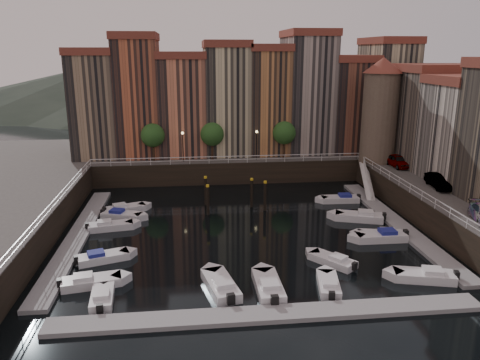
{
  "coord_description": "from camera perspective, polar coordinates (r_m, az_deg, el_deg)",
  "views": [
    {
      "loc": [
        -5.16,
        -44.92,
        17.51
      ],
      "look_at": [
        0.26,
        4.0,
        3.94
      ],
      "focal_mm": 35.0,
      "sensor_mm": 36.0,
      "label": 1
    }
  ],
  "objects": [
    {
      "name": "boat_right_2",
      "position": [
        47.5,
        17.01,
        -6.45
      ],
      "size": [
        4.82,
        2.52,
        1.08
      ],
      "rotation": [
        0.0,
        0.0,
        2.95
      ],
      "color": "silver",
      "rests_on": "ground"
    },
    {
      "name": "right_terrace",
      "position": [
        58.64,
        26.59,
        6.0
      ],
      "size": [
        9.3,
        24.3,
        14.0
      ],
      "color": "#695D4F",
      "rests_on": "quay_right"
    },
    {
      "name": "boat_left_0",
      "position": [
        38.65,
        -17.82,
        -11.72
      ],
      "size": [
        4.83,
        2.47,
        1.08
      ],
      "rotation": [
        0.0,
        0.0,
        0.18
      ],
      "color": "silver",
      "rests_on": "ground"
    },
    {
      "name": "dock_right",
      "position": [
        51.83,
        18.52,
        -4.96
      ],
      "size": [
        2.0,
        28.0,
        0.35
      ],
      "primitive_type": "cube",
      "color": "gray",
      "rests_on": "ground"
    },
    {
      "name": "boat_near_1",
      "position": [
        36.24,
        -2.33,
        -12.76
      ],
      "size": [
        2.92,
        5.37,
        1.2
      ],
      "rotation": [
        0.0,
        0.0,
        1.79
      ],
      "color": "silver",
      "rests_on": "ground"
    },
    {
      "name": "boat_left_4",
      "position": [
        54.4,
        -13.92,
        -3.43
      ],
      "size": [
        4.77,
        3.21,
        1.08
      ],
      "rotation": [
        0.0,
        0.0,
        0.38
      ],
      "color": "silver",
      "rests_on": "ground"
    },
    {
      "name": "boat_right_1",
      "position": [
        47.09,
        16.91,
        -6.61
      ],
      "size": [
        5.07,
        1.89,
        1.16
      ],
      "rotation": [
        0.0,
        0.0,
        3.13
      ],
      "color": "silver",
      "rests_on": "ground"
    },
    {
      "name": "ground",
      "position": [
        48.49,
        0.22,
        -5.75
      ],
      "size": [
        200.0,
        200.0,
        0.0
      ],
      "primitive_type": "plane",
      "color": "black",
      "rests_on": "ground"
    },
    {
      "name": "boat_right_0",
      "position": [
        40.45,
        21.68,
        -10.81
      ],
      "size": [
        5.05,
        2.9,
        1.13
      ],
      "rotation": [
        0.0,
        0.0,
        2.88
      ],
      "color": "silver",
      "rests_on": "ground"
    },
    {
      "name": "dock_left",
      "position": [
        48.5,
        -19.15,
        -6.43
      ],
      "size": [
        2.0,
        28.0,
        0.35
      ],
      "primitive_type": "cube",
      "color": "gray",
      "rests_on": "ground"
    },
    {
      "name": "gangway",
      "position": [
        61.28,
        15.21,
        0.12
      ],
      "size": [
        2.78,
        8.32,
        3.73
      ],
      "color": "white",
      "rests_on": "ground"
    },
    {
      "name": "dock_near",
      "position": [
        33.27,
        3.68,
        -16.02
      ],
      "size": [
        30.0,
        2.0,
        0.35
      ],
      "primitive_type": "cube",
      "color": "gray",
      "rests_on": "ground"
    },
    {
      "name": "boat_left_1",
      "position": [
        42.58,
        -16.48,
        -9.03
      ],
      "size": [
        4.64,
        2.93,
        1.04
      ],
      "rotation": [
        0.0,
        0.0,
        0.33
      ],
      "color": "silver",
      "rests_on": "ground"
    },
    {
      "name": "boat_extra_564",
      "position": [
        41.1,
        11.31,
        -9.6
      ],
      "size": [
        3.81,
        4.19,
        1.0
      ],
      "rotation": [
        0.0,
        0.0,
        2.25
      ],
      "color": "silver",
      "rests_on": "ground"
    },
    {
      "name": "car_a",
      "position": [
        63.61,
        18.7,
        2.14
      ],
      "size": [
        2.16,
        4.75,
        1.58
      ],
      "primitive_type": "imported",
      "rotation": [
        0.0,
        0.0,
        0.06
      ],
      "color": "gray",
      "rests_on": "quay_right"
    },
    {
      "name": "boat_near_2",
      "position": [
        36.18,
        3.49,
        -12.84
      ],
      "size": [
        1.93,
        5.2,
        1.19
      ],
      "rotation": [
        0.0,
        0.0,
        1.58
      ],
      "color": "silver",
      "rests_on": "ground"
    },
    {
      "name": "mooring_pilings",
      "position": [
        53.34,
        -0.91,
        -1.89
      ],
      "size": [
        6.96,
        3.98,
        3.78
      ],
      "color": "black",
      "rests_on": "ground"
    },
    {
      "name": "boat_left_3",
      "position": [
        52.45,
        -14.28,
        -4.17
      ],
      "size": [
        4.71,
        2.9,
        1.06
      ],
      "rotation": [
        0.0,
        0.0,
        -0.31
      ],
      "color": "silver",
      "rests_on": "ground"
    },
    {
      "name": "boat_near_0",
      "position": [
        36.38,
        -16.44,
        -13.45
      ],
      "size": [
        1.9,
        4.34,
        0.98
      ],
      "rotation": [
        0.0,
        0.0,
        1.66
      ],
      "color": "silver",
      "rests_on": "ground"
    },
    {
      "name": "promenade_trees",
      "position": [
        64.18,
        -2.82,
        5.6
      ],
      "size": [
        21.2,
        3.2,
        5.2
      ],
      "color": "black",
      "rests_on": "quay_far"
    },
    {
      "name": "railings",
      "position": [
        51.92,
        -0.39,
        0.09
      ],
      "size": [
        36.08,
        34.04,
        0.52
      ],
      "color": "white",
      "rests_on": "ground"
    },
    {
      "name": "boat_right_3",
      "position": [
        51.84,
        14.45,
        -4.36
      ],
      "size": [
        5.37,
        3.37,
        1.21
      ],
      "rotation": [
        0.0,
        0.0,
        2.82
      ],
      "color": "silver",
      "rests_on": "ground"
    },
    {
      "name": "boat_left_2",
      "position": [
        49.58,
        -15.61,
        -5.42
      ],
      "size": [
        4.78,
        2.38,
        1.07
      ],
      "rotation": [
        0.0,
        0.0,
        0.16
      ],
      "color": "silver",
      "rests_on": "ground"
    },
    {
      "name": "corner_tower",
      "position": [
        64.94,
        16.7,
        8.31
      ],
      "size": [
        5.2,
        5.2,
        13.8
      ],
      "color": "#6B5B4C",
      "rests_on": "quay_right"
    },
    {
      "name": "mountains",
      "position": [
        155.37,
        -3.85,
        11.84
      ],
      "size": [
        145.0,
        100.0,
        18.0
      ],
      "color": "#2D382D",
      "rests_on": "ground"
    },
    {
      "name": "boat_near_3",
      "position": [
        37.16,
        10.75,
        -12.43
      ],
      "size": [
        2.22,
        4.34,
        0.97
      ],
      "rotation": [
        0.0,
        0.0,
        1.39
      ],
      "color": "silver",
      "rests_on": "ground"
    },
    {
      "name": "boat_right_4",
      "position": [
        57.58,
        12.19,
        -2.27
      ],
      "size": [
        4.72,
        1.88,
        1.08
      ],
      "rotation": [
        0.0,
        0.0,
        3.1
      ],
      "color": "silver",
      "rests_on": "ground"
    },
    {
      "name": "far_terrace",
      "position": [
        69.26,
        0.75,
        9.98
      ],
      "size": [
        48.7,
        10.3,
        17.5
      ],
      "color": "#8C7459",
      "rests_on": "quay_far"
    },
    {
      "name": "street_lamps",
      "position": [
        63.34,
        -2.45,
        4.84
      ],
      "size": [
        10.36,
        0.36,
        4.18
      ],
      "color": "black",
      "rests_on": "quay_far"
    },
    {
      "name": "car_b",
      "position": [
        55.39,
        23.15,
        -0.2
      ],
      "size": [
        2.16,
        4.9,
        1.56
      ],
      "primitive_type": "imported",
      "rotation": [
        0.0,
        0.0,
        -0.11
      ],
      "color": "gray",
      "rests_on": "quay_right"
    },
    {
      "name": "quay_far",
      "position": [
        72.89,
        -2.11,
        2.72
      ],
      "size": [
        80.0,
        20.0,
        3.0
      ],
      "primitive_type": "cube",
      "color": "black",
      "rests_on": "ground"
    }
  ]
}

